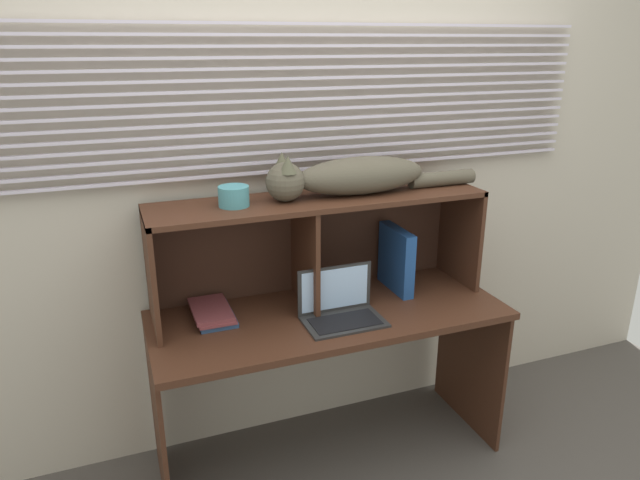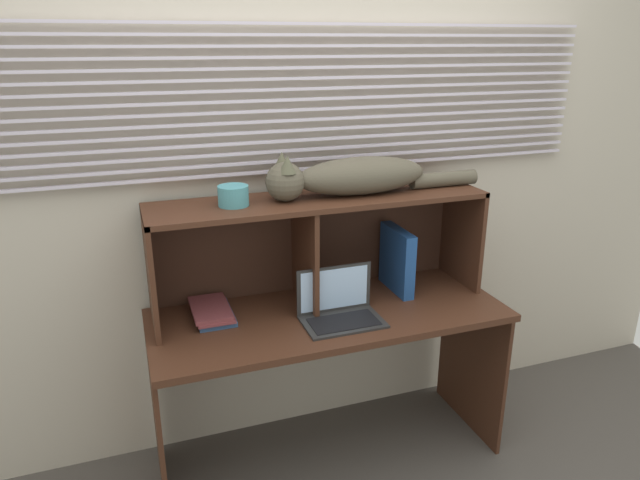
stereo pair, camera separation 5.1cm
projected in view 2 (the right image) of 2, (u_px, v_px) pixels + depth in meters
back_panel_with_blinds at (304, 175)px, 2.57m from camera, size 4.40×0.08×2.50m
desk at (329, 341)px, 2.49m from camera, size 1.51×0.60×0.74m
hutch_shelf_unit at (316, 228)px, 2.47m from camera, size 1.44×0.34×0.47m
cat at (352, 176)px, 2.41m from camera, size 0.97×0.19×0.20m
laptop at (340, 309)px, 2.37m from camera, size 0.33×0.21×0.21m
binder_upright at (397, 260)px, 2.62m from camera, size 0.05×0.26×0.30m
book_stack at (212, 312)px, 2.39m from camera, size 0.17×0.27×0.05m
small_basket at (233, 196)px, 2.26m from camera, size 0.12×0.12×0.08m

